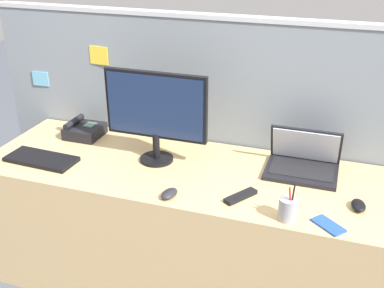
# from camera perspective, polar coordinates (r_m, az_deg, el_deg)

# --- Properties ---
(ground_plane) EXTENTS (10.00, 10.00, 0.00)m
(ground_plane) POSITION_cam_1_polar(r_m,az_deg,el_deg) (2.76, -0.35, -16.27)
(ground_plane) COLOR #4C515B
(desk) EXTENTS (2.13, 0.70, 0.71)m
(desk) POSITION_cam_1_polar(r_m,az_deg,el_deg) (2.54, -0.37, -10.23)
(desk) COLOR tan
(desk) RESTS_ON ground_plane
(cubicle_divider) EXTENTS (2.61, 0.08, 1.41)m
(cubicle_divider) POSITION_cam_1_polar(r_m,az_deg,el_deg) (2.69, 2.32, 0.54)
(cubicle_divider) COLOR gray
(cubicle_divider) RESTS_ON ground_plane
(desktop_monitor) EXTENTS (0.53, 0.17, 0.47)m
(desktop_monitor) POSITION_cam_1_polar(r_m,az_deg,el_deg) (2.34, -4.45, 4.13)
(desktop_monitor) COLOR black
(desktop_monitor) RESTS_ON desk
(laptop) EXTENTS (0.35, 0.27, 0.21)m
(laptop) POSITION_cam_1_polar(r_m,az_deg,el_deg) (2.39, 13.33, -2.05)
(laptop) COLOR black
(laptop) RESTS_ON desk
(desk_phone) EXTENTS (0.19, 0.19, 0.10)m
(desk_phone) POSITION_cam_1_polar(r_m,az_deg,el_deg) (2.77, -13.00, 1.64)
(desk_phone) COLOR black
(desk_phone) RESTS_ON desk
(keyboard_main) EXTENTS (0.38, 0.18, 0.02)m
(keyboard_main) POSITION_cam_1_polar(r_m,az_deg,el_deg) (2.55, -17.84, -1.76)
(keyboard_main) COLOR black
(keyboard_main) RESTS_ON desk
(computer_mouse_right_hand) EXTENTS (0.08, 0.11, 0.03)m
(computer_mouse_right_hand) POSITION_cam_1_polar(r_m,az_deg,el_deg) (2.12, -2.79, -6.04)
(computer_mouse_right_hand) COLOR #232328
(computer_mouse_right_hand) RESTS_ON desk
(computer_mouse_left_hand) EXTENTS (0.08, 0.11, 0.03)m
(computer_mouse_left_hand) POSITION_cam_1_polar(r_m,az_deg,el_deg) (2.16, 19.58, -7.04)
(computer_mouse_left_hand) COLOR black
(computer_mouse_left_hand) RESTS_ON desk
(pen_cup) EXTENTS (0.08, 0.08, 0.17)m
(pen_cup) POSITION_cam_1_polar(r_m,az_deg,el_deg) (1.99, 11.55, -7.74)
(pen_cup) COLOR #99999E
(pen_cup) RESTS_ON desk
(cell_phone_blue_case) EXTENTS (0.15, 0.14, 0.01)m
(cell_phone_blue_case) POSITION_cam_1_polar(r_m,az_deg,el_deg) (2.02, 16.24, -9.46)
(cell_phone_blue_case) COLOR blue
(cell_phone_blue_case) RESTS_ON desk
(tv_remote) EXTENTS (0.13, 0.17, 0.02)m
(tv_remote) POSITION_cam_1_polar(r_m,az_deg,el_deg) (2.12, 5.93, -6.33)
(tv_remote) COLOR black
(tv_remote) RESTS_ON desk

